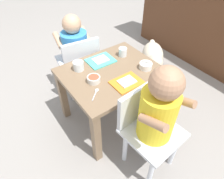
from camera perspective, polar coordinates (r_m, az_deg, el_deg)
name	(u,v)px	position (r m, az deg, el deg)	size (l,w,h in m)	color
ground_plane	(112,116)	(1.54, 0.00, -7.61)	(7.00, 7.00, 0.00)	gray
kitchen_cabinet_back	(224,22)	(2.10, 29.02, 16.34)	(1.67, 0.33, 0.87)	#56331E
dining_table	(112,81)	(1.30, 0.00, 2.40)	(0.50, 0.59, 0.42)	#7A6047
seated_child_left	(76,47)	(1.54, -10.22, 11.61)	(0.32, 0.32, 0.65)	silver
seated_child_right	(156,112)	(1.00, 12.42, -6.18)	(0.30, 0.30, 0.72)	silver
dog	(153,56)	(1.82, 11.49, 9.14)	(0.39, 0.37, 0.32)	beige
food_tray_left	(101,60)	(1.34, -3.25, 8.22)	(0.14, 0.18, 0.02)	#4CC6BC
food_tray_right	(127,82)	(1.17, 4.22, 2.06)	(0.14, 0.17, 0.02)	orange
water_cup_left	(79,66)	(1.27, -9.42, 6.47)	(0.07, 0.07, 0.06)	white
water_cup_right	(123,52)	(1.39, 3.05, 10.43)	(0.06, 0.06, 0.06)	white
veggie_bowl_far	(94,79)	(1.17, -5.18, 2.96)	(0.08, 0.08, 0.03)	silver
veggie_bowl_near	(146,66)	(1.28, 9.51, 6.70)	(0.08, 0.08, 0.04)	white
spoon_by_left_tray	(96,93)	(1.10, -4.68, -1.01)	(0.08, 0.08, 0.01)	silver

